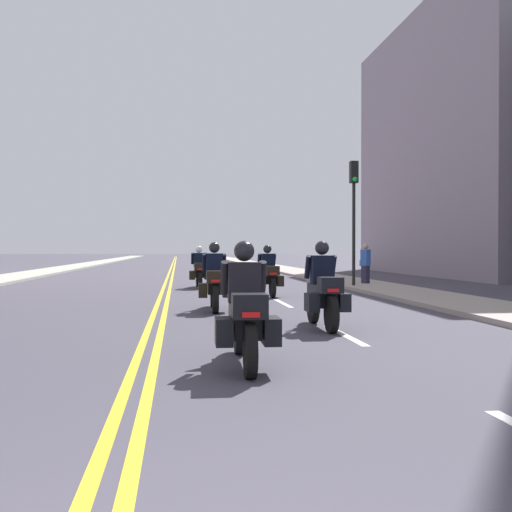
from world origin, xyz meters
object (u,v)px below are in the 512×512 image
Objects in this scene: motorcycle_2 at (214,283)px; motorcycle_0 at (245,315)px; motorcycle_1 at (323,293)px; motorcycle_3 at (268,275)px; motorcycle_4 at (199,271)px; traffic_light_near at (354,201)px; pedestrian_1 at (365,264)px.

motorcycle_0 is at bearing -88.92° from motorcycle_2.
motorcycle_1 reaches higher than motorcycle_3.
motorcycle_2 is (0.04, 6.86, 0.01)m from motorcycle_0.
motorcycle_4 is at bearing 91.90° from motorcycle_2.
motorcycle_2 is at bearing -127.73° from traffic_light_near.
motorcycle_2 is 1.05× the size of motorcycle_4.
traffic_light_near is at bearing 37.55° from motorcycle_3.
traffic_light_near is at bearing 53.64° from motorcycle_2.
motorcycle_0 is 15.36m from traffic_light_near.
motorcycle_2 reaches higher than motorcycle_3.
traffic_light_near reaches higher than motorcycle_1.
motorcycle_0 is 16.68m from pedestrian_1.
motorcycle_3 reaches higher than motorcycle_0.
motorcycle_1 is at bearing -93.84° from motorcycle_3.
motorcycle_1 is at bearing 62.84° from motorcycle_0.
motorcycle_2 is 0.47× the size of traffic_light_near.
motorcycle_3 is at bearing 89.40° from motorcycle_1.
pedestrian_1 is (6.48, 15.37, 0.22)m from motorcycle_0.
pedestrian_1 is at bearing 69.16° from motorcycle_1.
motorcycle_1 is at bearing -109.49° from traffic_light_near.
pedestrian_1 is at bearing 41.50° from motorcycle_3.
motorcycle_0 is 11.10m from motorcycle_3.
motorcycle_3 is (0.12, 7.59, -0.00)m from motorcycle_1.
motorcycle_2 is at bearing -90.83° from motorcycle_4.
motorcycle_3 is 4.64m from motorcycle_4.
motorcycle_0 is 3.80m from motorcycle_1.
motorcycle_1 is 0.96× the size of motorcycle_3.
motorcycle_4 is 6.52m from pedestrian_1.
motorcycle_2 reaches higher than motorcycle_0.
motorcycle_3 is 1.33× the size of pedestrian_1.
motorcycle_4 is at bearing 169.33° from traffic_light_near.
motorcycle_4 is (-1.86, 11.78, -0.02)m from motorcycle_1.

